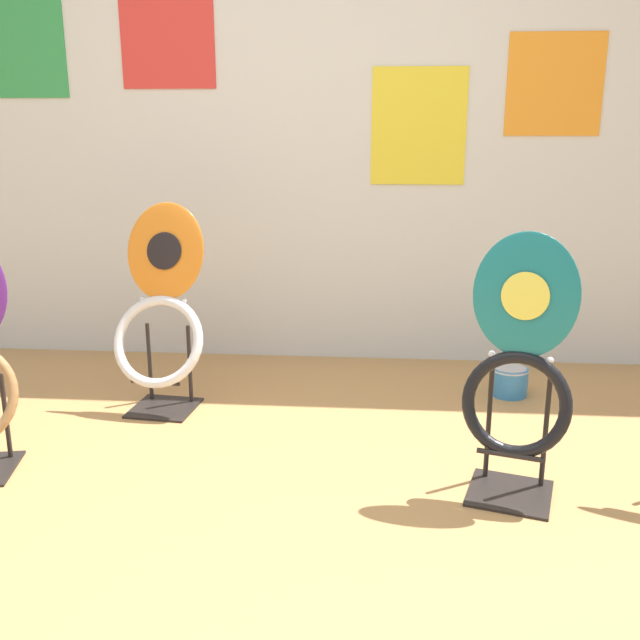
# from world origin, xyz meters

# --- Properties ---
(ground_plane) EXTENTS (14.00, 14.00, 0.00)m
(ground_plane) POSITION_xyz_m (0.00, 0.00, 0.00)
(ground_plane) COLOR #B7844C
(wall_back) EXTENTS (8.00, 0.07, 2.60)m
(wall_back) POSITION_xyz_m (-0.00, 2.05, 1.30)
(wall_back) COLOR silver
(wall_back) RESTS_ON ground_plane
(toilet_seat_display_teal_sax) EXTENTS (0.38, 0.35, 0.92)m
(toilet_seat_display_teal_sax) POSITION_xyz_m (0.91, 0.54, 0.46)
(toilet_seat_display_teal_sax) COLOR black
(toilet_seat_display_teal_sax) RESTS_ON ground_plane
(toilet_seat_display_orange_sun) EXTENTS (0.43, 0.36, 0.92)m
(toilet_seat_display_orange_sun) POSITION_xyz_m (-0.53, 1.23, 0.42)
(toilet_seat_display_orange_sun) COLOR black
(toilet_seat_display_orange_sun) RESTS_ON ground_plane
(paint_can) EXTENTS (0.18, 0.18, 0.14)m
(paint_can) POSITION_xyz_m (1.07, 1.51, 0.07)
(paint_can) COLOR teal
(paint_can) RESTS_ON ground_plane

